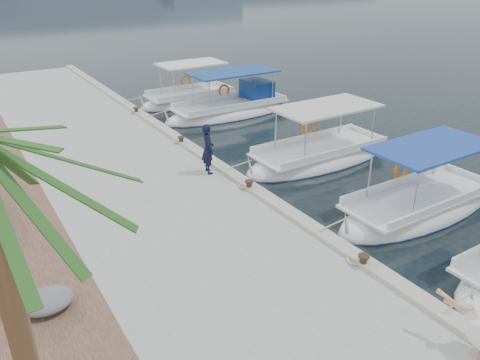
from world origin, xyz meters
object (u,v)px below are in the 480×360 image
(fishing_caique_b, at_px, (418,209))
(fishing_caique_e, at_px, (190,101))
(fishing_caique_c, at_px, (319,158))
(fishing_caique_d, at_px, (232,111))
(fisherman, at_px, (208,149))

(fishing_caique_b, height_order, fishing_caique_e, same)
(fishing_caique_c, xyz_separation_m, fishing_caique_d, (0.40, 7.33, 0.06))
(fishing_caique_c, height_order, fishing_caique_e, same)
(fisherman, bearing_deg, fishing_caique_b, -127.89)
(fishing_caique_d, distance_m, fishing_caique_e, 3.23)
(fishing_caique_b, distance_m, fishing_caique_e, 15.35)
(fishing_caique_b, relative_size, fishing_caique_c, 0.95)
(fishing_caique_b, bearing_deg, fisherman, 131.11)
(fishing_caique_b, relative_size, fisherman, 3.68)
(fishing_caique_c, bearing_deg, fishing_caique_b, -92.09)
(fishing_caique_d, bearing_deg, fishing_caique_e, 105.28)
(fishing_caique_b, xyz_separation_m, fishing_caique_d, (0.58, 12.23, 0.06))
(fishing_caique_c, relative_size, fisherman, 3.88)
(fishing_caique_b, xyz_separation_m, fishing_caique_e, (-0.27, 15.34, 0.00))
(fishing_caique_d, xyz_separation_m, fisherman, (-5.20, -6.94, 1.20))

